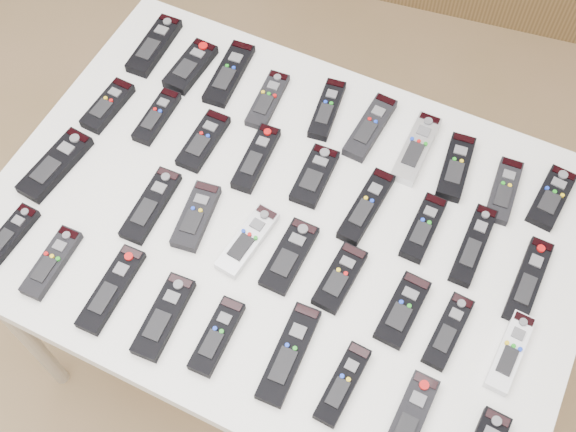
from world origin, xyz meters
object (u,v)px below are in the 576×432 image
at_px(remote_11, 157,116).
at_px(remote_16, 423,228).
at_px(remote_1, 191,67).
at_px(remote_10, 108,106).
at_px(remote_14, 315,176).
at_px(remote_19, 55,165).
at_px(remote_24, 340,278).
at_px(remote_27, 510,352).
at_px(remote_12, 203,141).
at_px(remote_15, 366,206).
at_px(remote_6, 416,148).
at_px(remote_33, 289,354).
at_px(remote_18, 528,280).
at_px(remote_26, 448,331).
at_px(remote_13, 256,158).
at_px(remote_35, 409,420).
at_px(remote_7, 456,167).
at_px(remote_2, 229,74).
at_px(remote_20, 151,205).
at_px(remote_21, 196,216).
at_px(remote_17, 473,245).
at_px(remote_32, 217,336).
at_px(remote_34, 343,384).
at_px(remote_5, 370,127).
at_px(table, 288,234).
at_px(remote_0, 154,46).
at_px(remote_4, 327,109).
at_px(remote_28, 10,235).
at_px(remote_29, 52,263).
at_px(remote_25, 403,310).
at_px(remote_8, 504,191).
at_px(remote_9, 551,198).
at_px(remote_31, 164,317).
at_px(remote_3, 268,100).
at_px(remote_22, 248,241).
at_px(remote_30, 111,289).
at_px(remote_23, 289,256).

relative_size(remote_11, remote_16, 0.97).
height_order(remote_1, remote_10, same).
bearing_deg(remote_14, remote_19, -159.57).
relative_size(remote_24, remote_27, 0.89).
relative_size(remote_12, remote_15, 0.85).
bearing_deg(remote_6, remote_33, -95.37).
bearing_deg(remote_18, remote_26, -121.11).
bearing_deg(remote_13, remote_35, -41.26).
bearing_deg(remote_7, remote_19, -161.04).
distance_m(remote_1, remote_7, 0.67).
height_order(remote_16, remote_27, remote_16).
height_order(remote_2, remote_14, remote_14).
height_order(remote_20, remote_21, remote_21).
xyz_separation_m(remote_10, remote_17, (0.88, 0.02, -0.00)).
height_order(remote_6, remote_33, remote_6).
xyz_separation_m(remote_32, remote_34, (0.26, 0.02, -0.00)).
height_order(remote_5, remote_10, same).
relative_size(table, remote_33, 6.16).
bearing_deg(remote_27, remote_33, -150.94).
xyz_separation_m(remote_7, remote_33, (-0.14, -0.54, -0.00)).
distance_m(remote_0, remote_4, 0.46).
bearing_deg(remote_28, remote_2, 73.43).
bearing_deg(remote_29, remote_25, 15.59).
relative_size(remote_26, remote_32, 1.01).
xyz_separation_m(remote_5, remote_11, (-0.45, -0.18, -0.00)).
relative_size(remote_8, remote_9, 1.04).
bearing_deg(remote_20, remote_31, -55.48).
height_order(remote_3, remote_25, remote_25).
relative_size(remote_2, remote_13, 1.11).
height_order(remote_0, remote_32, remote_0).
height_order(remote_9, remote_32, remote_32).
xyz_separation_m(remote_11, remote_18, (0.89, -0.03, -0.00)).
distance_m(remote_27, remote_29, 0.92).
distance_m(remote_22, remote_27, 0.56).
bearing_deg(remote_11, remote_15, -3.08).
bearing_deg(remote_0, table, -32.64).
distance_m(remote_8, remote_19, 0.98).
distance_m(remote_6, remote_28, 0.89).
bearing_deg(remote_2, remote_8, -7.65).
bearing_deg(remote_10, remote_35, -20.16).
distance_m(remote_13, remote_19, 0.44).
bearing_deg(remote_2, remote_18, -20.12).
xyz_separation_m(remote_20, remote_24, (0.43, 0.02, 0.00)).
relative_size(remote_16, remote_22, 0.93).
height_order(remote_18, remote_28, remote_28).
bearing_deg(remote_3, remote_30, -101.20).
bearing_deg(remote_12, remote_16, 0.04).
xyz_separation_m(remote_20, remote_26, (0.67, 0.01, -0.00)).
xyz_separation_m(remote_11, remote_23, (0.43, -0.19, -0.00)).
bearing_deg(remote_17, remote_29, -151.79).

